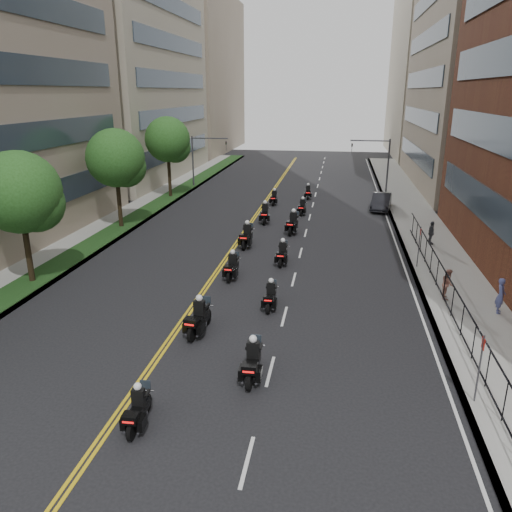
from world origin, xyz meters
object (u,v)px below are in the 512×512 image
(motorcycle_1, at_px, (252,363))
(motorcycle_6, at_px, (247,237))
(motorcycle_0, at_px, (138,410))
(motorcycle_11, at_px, (308,193))
(motorcycle_5, at_px, (282,254))
(motorcycle_2, at_px, (199,319))
(parked_sedan, at_px, (381,202))
(pedestrian_b, at_px, (448,284))
(motorcycle_7, at_px, (293,224))
(motorcycle_3, at_px, (271,297))
(motorcycle_9, at_px, (302,208))
(pedestrian_c, at_px, (431,233))
(motorcycle_8, at_px, (265,214))
(motorcycle_4, at_px, (232,267))
(motorcycle_10, at_px, (274,198))
(pedestrian_a, at_px, (501,296))

(motorcycle_1, distance_m, motorcycle_6, 16.65)
(motorcycle_0, height_order, motorcycle_1, motorcycle_1)
(motorcycle_11, bearing_deg, motorcycle_5, -94.41)
(motorcycle_2, relative_size, parked_sedan, 0.54)
(motorcycle_5, distance_m, pedestrian_b, 9.94)
(motorcycle_7, bearing_deg, pedestrian_b, -44.87)
(motorcycle_11, relative_size, parked_sedan, 0.47)
(motorcycle_5, distance_m, parked_sedan, 17.88)
(parked_sedan, bearing_deg, motorcycle_3, -98.14)
(motorcycle_9, bearing_deg, pedestrian_c, -35.61)
(pedestrian_c, bearing_deg, parked_sedan, 5.51)
(motorcycle_8, relative_size, motorcycle_11, 1.17)
(motorcycle_4, xyz_separation_m, pedestrian_b, (11.51, -1.39, 0.26))
(motorcycle_1, height_order, motorcycle_11, motorcycle_1)
(motorcycle_7, bearing_deg, pedestrian_c, -2.80)
(motorcycle_6, height_order, motorcycle_10, motorcycle_6)
(motorcycle_0, height_order, motorcycle_3, motorcycle_3)
(pedestrian_c, bearing_deg, motorcycle_10, 39.59)
(motorcycle_1, relative_size, motorcycle_7, 0.92)
(motorcycle_9, bearing_deg, motorcycle_3, -86.25)
(pedestrian_a, distance_m, pedestrian_b, 2.56)
(motorcycle_0, relative_size, pedestrian_b, 1.32)
(motorcycle_11, xyz_separation_m, pedestrian_a, (10.78, -25.90, 0.40))
(motorcycle_3, relative_size, motorcycle_10, 0.99)
(motorcycle_11, height_order, pedestrian_b, pedestrian_b)
(motorcycle_9, relative_size, motorcycle_10, 1.01)
(motorcycle_9, relative_size, pedestrian_a, 1.24)
(motorcycle_0, bearing_deg, motorcycle_7, 81.17)
(motorcycle_6, height_order, motorcycle_8, motorcycle_6)
(motorcycle_4, distance_m, parked_sedan, 21.61)
(motorcycle_3, distance_m, pedestrian_c, 15.48)
(motorcycle_7, xyz_separation_m, motorcycle_10, (-2.68, 9.74, -0.13))
(motorcycle_1, bearing_deg, motorcycle_2, 131.62)
(motorcycle_6, distance_m, pedestrian_b, 13.96)
(motorcycle_7, bearing_deg, motorcycle_4, -96.99)
(motorcycle_5, bearing_deg, motorcycle_6, 133.49)
(motorcycle_1, xyz_separation_m, motorcycle_10, (-3.07, 30.07, -0.07))
(motorcycle_1, relative_size, motorcycle_10, 1.11)
(motorcycle_5, bearing_deg, motorcycle_10, 100.98)
(motorcycle_4, bearing_deg, motorcycle_2, -87.70)
(motorcycle_3, xyz_separation_m, pedestrian_c, (9.56, 12.17, 0.35))
(motorcycle_1, xyz_separation_m, pedestrian_b, (8.58, 8.85, 0.24))
(motorcycle_0, bearing_deg, motorcycle_11, 83.02)
(motorcycle_3, bearing_deg, motorcycle_7, 91.34)
(motorcycle_10, bearing_deg, motorcycle_8, -89.45)
(motorcycle_0, relative_size, parked_sedan, 0.45)
(motorcycle_8, distance_m, motorcycle_10, 6.92)
(motorcycle_1, relative_size, motorcycle_6, 0.93)
(motorcycle_1, height_order, parked_sedan, motorcycle_1)
(motorcycle_6, relative_size, pedestrian_b, 1.63)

